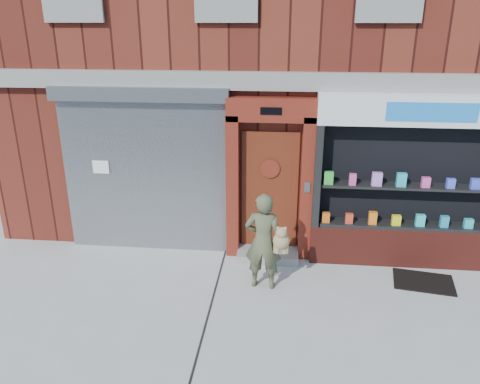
# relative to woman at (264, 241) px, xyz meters

# --- Properties ---
(ground) EXTENTS (80.00, 80.00, 0.00)m
(ground) POSITION_rel_woman_xyz_m (0.78, -0.76, -0.81)
(ground) COLOR #9E9E99
(ground) RESTS_ON ground
(building) EXTENTS (12.00, 8.16, 8.00)m
(building) POSITION_rel_woman_xyz_m (0.78, 5.23, 3.19)
(building) COLOR #4E1911
(building) RESTS_ON ground
(shutter_bay) EXTENTS (3.10, 0.30, 3.04)m
(shutter_bay) POSITION_rel_woman_xyz_m (-2.22, 1.16, 0.91)
(shutter_bay) COLOR gray
(shutter_bay) RESTS_ON ground
(red_door_bay) EXTENTS (1.52, 0.58, 2.90)m
(red_door_bay) POSITION_rel_woman_xyz_m (0.03, 1.10, 0.65)
(red_door_bay) COLOR #5F1A10
(red_door_bay) RESTS_ON ground
(pharmacy_bay) EXTENTS (3.50, 0.41, 3.00)m
(pharmacy_bay) POSITION_rel_woman_xyz_m (2.52, 1.05, 0.56)
(pharmacy_bay) COLOR maroon
(pharmacy_bay) RESTS_ON ground
(woman) EXTENTS (0.72, 0.42, 1.61)m
(woman) POSITION_rel_woman_xyz_m (0.00, 0.00, 0.00)
(woman) COLOR #4C5236
(woman) RESTS_ON ground
(doormat) EXTENTS (1.06, 0.82, 0.02)m
(doormat) POSITION_rel_woman_xyz_m (2.64, 0.36, -0.80)
(doormat) COLOR black
(doormat) RESTS_ON ground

